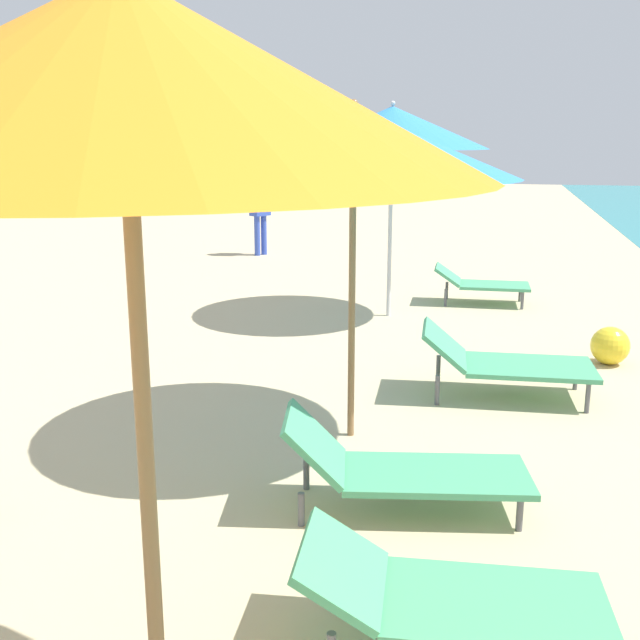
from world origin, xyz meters
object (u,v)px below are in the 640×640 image
lounger_second_shoreside (449,596)px  lounger_third_shoreside (504,361)px  person_walking_near (260,207)px  beach_ball (610,346)px  umbrella_second (124,79)px  umbrella_farthest (392,128)px  lounger_third_inland (400,466)px  umbrella_third (353,144)px  lounger_farthest_shoreside (480,283)px

lounger_second_shoreside → lounger_third_shoreside: lounger_third_shoreside is taller
person_walking_near → beach_ball: bearing=-17.4°
umbrella_second → umbrella_farthest: bearing=92.5°
lounger_third_inland → umbrella_farthest: 5.51m
umbrella_second → umbrella_third: 3.39m
umbrella_third → lounger_farthest_shoreside: 5.36m
lounger_second_shoreside → beach_ball: bearing=70.1°
umbrella_third → beach_ball: size_ratio=6.48×
umbrella_third → lounger_third_inland: size_ratio=1.58×
lounger_second_shoreside → lounger_third_shoreside: size_ratio=0.92×
lounger_second_shoreside → person_walking_near: bearing=106.6°
umbrella_third → umbrella_farthest: 4.00m
lounger_farthest_shoreside → lounger_third_inland: bearing=-95.1°
lounger_third_shoreside → lounger_farthest_shoreside: lounger_third_shoreside is taller
person_walking_near → beach_ball: (5.53, -6.07, -0.72)m
lounger_farthest_shoreside → umbrella_second: bearing=-97.5°
beach_ball → lounger_second_shoreside: bearing=-104.9°
lounger_third_shoreside → lounger_third_inland: lounger_third_shoreside is taller
lounger_third_inland → umbrella_farthest: bearing=88.3°
umbrella_second → umbrella_third: (-0.03, 3.38, -0.19)m
lounger_second_shoreside → umbrella_farthest: size_ratio=0.53×
umbrella_third → umbrella_farthest: bearing=94.2°
lounger_third_shoreside → beach_ball: lounger_third_shoreside is taller
umbrella_third → lounger_third_shoreside: (1.11, 1.16, -1.82)m
person_walking_near → beach_ball: 8.24m
lounger_third_shoreside → beach_ball: 1.61m
person_walking_near → beach_ball: size_ratio=4.02×
lounger_second_shoreside → lounger_farthest_shoreside: lounger_farthest_shoreside is taller
umbrella_farthest → person_walking_near: (-3.10, 4.48, -1.39)m
umbrella_farthest → beach_ball: (2.43, -1.59, -2.11)m
lounger_third_shoreside → lounger_third_inland: 2.32m
lounger_third_shoreside → umbrella_farthest: umbrella_farthest is taller
umbrella_second → lounger_second_shoreside: size_ratio=1.92×
umbrella_second → lounger_farthest_shoreside: size_ratio=2.09×
lounger_second_shoreside → beach_ball: (1.26, 4.72, -0.07)m
umbrella_farthest → person_walking_near: bearing=124.7°
umbrella_third → person_walking_near: (-3.39, 8.46, -1.24)m
lounger_second_shoreside → lounger_third_inland: lounger_third_inland is taller
umbrella_farthest → lounger_farthest_shoreside: umbrella_farthest is taller
lounger_farthest_shoreside → person_walking_near: (-4.20, 3.50, 0.62)m
lounger_third_shoreside → lounger_second_shoreside: bearing=-97.6°
lounger_second_shoreside → umbrella_third: size_ratio=0.57×
umbrella_second → umbrella_third: size_ratio=1.09×
lounger_third_inland → lounger_second_shoreside: bearing=-83.8°
lounger_second_shoreside → umbrella_farthest: 6.73m
lounger_farthest_shoreside → beach_ball: 2.90m
person_walking_near → lounger_farthest_shoreside: bearing=-9.6°
lounger_second_shoreside → beach_ball: 4.88m
lounger_third_shoreside → lounger_third_inland: size_ratio=0.97×
lounger_second_shoreside → umbrella_farthest: (-1.17, 6.31, 2.04)m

